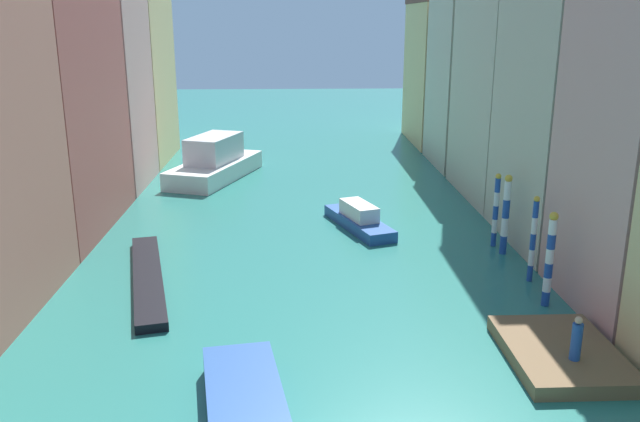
% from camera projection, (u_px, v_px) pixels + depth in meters
% --- Properties ---
extents(ground_plane, '(154.00, 154.00, 0.00)m').
position_uv_depth(ground_plane, '(302.00, 219.00, 39.73)').
color(ground_plane, '#28756B').
extents(building_left_2, '(6.55, 12.10, 19.96)m').
position_uv_depth(building_left_2, '(35.00, 49.00, 35.27)').
color(building_left_2, '#B25147').
rests_on(building_left_2, ground).
extents(building_left_3, '(6.55, 8.04, 18.89)m').
position_uv_depth(building_left_3, '(92.00, 51.00, 45.25)').
color(building_left_3, tan).
rests_on(building_left_3, ground).
extents(building_left_4, '(6.55, 9.99, 15.98)m').
position_uv_depth(building_left_4, '(126.00, 64.00, 54.42)').
color(building_left_4, '#DBB77A').
rests_on(building_left_4, ground).
extents(building_right_2, '(6.55, 9.10, 14.83)m').
position_uv_depth(building_right_2, '(580.00, 103.00, 33.75)').
color(building_right_2, '#BCB299').
rests_on(building_right_2, ground).
extents(building_right_3, '(6.55, 10.35, 20.38)m').
position_uv_depth(building_right_3, '(522.00, 41.00, 42.27)').
color(building_right_3, '#BCB299').
rests_on(building_right_3, ground).
extents(building_right_4, '(6.55, 8.86, 15.21)m').
position_uv_depth(building_right_4, '(477.00, 70.00, 52.59)').
color(building_right_4, '#BCB299').
rests_on(building_right_4, ground).
extents(building_right_5, '(6.55, 11.31, 13.47)m').
position_uv_depth(building_right_5, '(447.00, 71.00, 62.88)').
color(building_right_5, '#DBB77A').
rests_on(building_right_5, ground).
extents(waterfront_dock, '(3.73, 5.23, 0.52)m').
position_uv_depth(waterfront_dock, '(561.00, 353.00, 23.21)').
color(waterfront_dock, brown).
rests_on(waterfront_dock, ground).
extents(person_on_dock, '(0.36, 0.36, 1.57)m').
position_uv_depth(person_on_dock, '(576.00, 340.00, 22.08)').
color(person_on_dock, '#234C93').
rests_on(person_on_dock, waterfront_dock).
extents(mooring_pole_0, '(0.37, 0.37, 4.08)m').
position_uv_depth(mooring_pole_0, '(550.00, 258.00, 27.17)').
color(mooring_pole_0, '#1E479E').
rests_on(mooring_pole_0, ground).
extents(mooring_pole_1, '(0.28, 0.28, 4.03)m').
position_uv_depth(mooring_pole_1, '(533.00, 238.00, 29.77)').
color(mooring_pole_1, '#1E479E').
rests_on(mooring_pole_1, ground).
extents(mooring_pole_2, '(0.39, 0.39, 4.14)m').
position_uv_depth(mooring_pole_2, '(506.00, 214.00, 33.27)').
color(mooring_pole_2, '#1E479E').
rests_on(mooring_pole_2, ground).
extents(mooring_pole_3, '(0.31, 0.31, 3.93)m').
position_uv_depth(mooring_pole_3, '(496.00, 209.00, 34.47)').
color(mooring_pole_3, '#1E479E').
rests_on(mooring_pole_3, ground).
extents(vaporetto_white, '(6.69, 10.49, 3.23)m').
position_uv_depth(vaporetto_white, '(215.00, 162.00, 49.55)').
color(vaporetto_white, white).
rests_on(vaporetto_white, ground).
extents(gondola_black, '(3.74, 10.86, 0.40)m').
position_uv_depth(gondola_black, '(148.00, 277.00, 30.19)').
color(gondola_black, black).
rests_on(gondola_black, ground).
extents(motorboat_0, '(3.68, 6.60, 1.46)m').
position_uv_depth(motorboat_0, '(359.00, 219.00, 37.86)').
color(motorboat_0, '#234C93').
rests_on(motorboat_0, ground).
extents(motorboat_1, '(3.13, 5.83, 0.90)m').
position_uv_depth(motorboat_1, '(244.00, 400.00, 20.04)').
color(motorboat_1, '#234C93').
rests_on(motorboat_1, ground).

